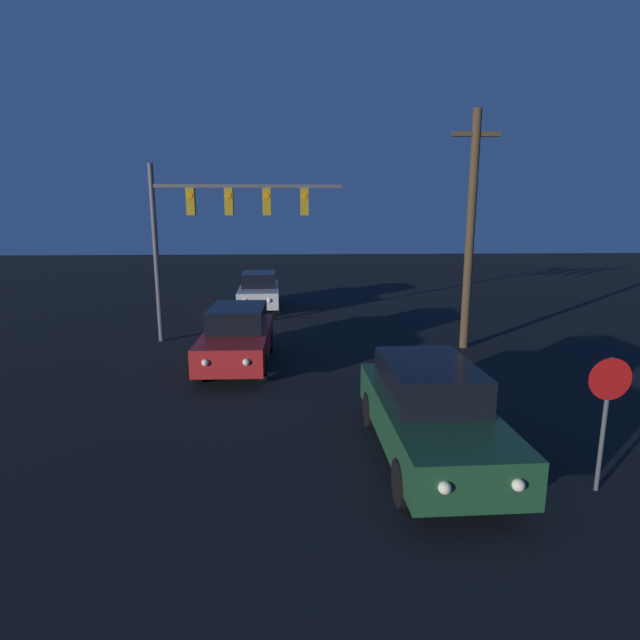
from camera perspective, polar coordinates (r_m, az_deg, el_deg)
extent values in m
cube|color=#1E4728|center=(9.34, 12.50, -11.10)|extent=(1.89, 4.75, 0.73)
cube|color=black|center=(9.31, 12.28, -6.65)|extent=(1.58, 2.38, 0.64)
cylinder|color=black|center=(8.54, 20.89, -16.61)|extent=(0.21, 0.72, 0.72)
cylinder|color=black|center=(8.02, 9.40, -17.88)|extent=(0.21, 0.72, 0.72)
cylinder|color=black|center=(11.01, 14.50, -9.67)|extent=(0.21, 0.72, 0.72)
cylinder|color=black|center=(10.61, 5.75, -10.16)|extent=(0.21, 0.72, 0.72)
sphere|color=#F9EFC6|center=(7.47, 21.73, -17.11)|extent=(0.18, 0.18, 0.18)
sphere|color=#F9EFC6|center=(7.12, 14.07, -18.10)|extent=(0.18, 0.18, 0.18)
cube|color=#B21E1E|center=(14.80, -9.38, -2.45)|extent=(1.89, 4.75, 0.73)
cube|color=black|center=(14.88, -9.36, 0.33)|extent=(1.58, 2.38, 0.64)
cylinder|color=black|center=(13.41, -6.52, -5.49)|extent=(0.21, 0.72, 0.72)
cylinder|color=black|center=(13.64, -13.59, -5.45)|extent=(0.21, 0.72, 0.72)
cylinder|color=black|center=(16.22, -5.77, -2.44)|extent=(0.21, 0.72, 0.72)
cylinder|color=black|center=(16.41, -11.62, -2.46)|extent=(0.21, 0.72, 0.72)
sphere|color=#F9EFC6|center=(12.43, -8.43, -4.79)|extent=(0.18, 0.18, 0.18)
sphere|color=#F9EFC6|center=(12.58, -12.98, -4.77)|extent=(0.18, 0.18, 0.18)
cube|color=beige|center=(23.85, -6.96, 2.97)|extent=(1.99, 4.79, 0.73)
cube|color=black|center=(23.99, -6.99, 4.67)|extent=(1.63, 2.41, 0.64)
cylinder|color=black|center=(22.45, -4.92, 1.52)|extent=(0.23, 0.73, 0.72)
cylinder|color=black|center=(22.51, -9.19, 1.44)|extent=(0.23, 0.73, 0.72)
cylinder|color=black|center=(25.34, -4.95, 2.68)|extent=(0.23, 0.73, 0.72)
cylinder|color=black|center=(25.39, -8.73, 2.61)|extent=(0.23, 0.73, 0.72)
sphere|color=#F9EFC6|center=(21.47, -5.83, 2.23)|extent=(0.18, 0.18, 0.18)
sphere|color=#F9EFC6|center=(21.51, -8.50, 2.18)|extent=(0.18, 0.18, 0.18)
cylinder|color=#4C4C51|center=(18.10, -18.23, 7.05)|extent=(0.18, 0.18, 6.04)
cube|color=#4C4C51|center=(17.53, -8.29, 14.89)|extent=(6.37, 0.12, 0.12)
cube|color=#A57F14|center=(17.77, -14.54, 12.96)|extent=(0.28, 0.28, 0.90)
cylinder|color=orange|center=(17.63, -14.67, 13.62)|extent=(0.20, 0.02, 0.20)
cube|color=#A57F14|center=(17.57, -10.36, 13.15)|extent=(0.28, 0.28, 0.90)
cylinder|color=orange|center=(17.43, -10.45, 13.83)|extent=(0.20, 0.02, 0.20)
cube|color=#A57F14|center=(17.46, -6.10, 13.28)|extent=(0.28, 0.28, 0.90)
cylinder|color=orange|center=(17.32, -6.14, 13.97)|extent=(0.20, 0.02, 0.20)
cube|color=#A57F14|center=(17.44, -1.80, 13.34)|extent=(0.28, 0.28, 0.90)
cylinder|color=orange|center=(17.30, -1.79, 14.03)|extent=(0.20, 0.02, 0.20)
cylinder|color=#4C4C51|center=(9.11, 29.68, -10.45)|extent=(0.07, 0.07, 2.21)
cylinder|color=red|center=(8.86, 30.25, -5.86)|extent=(0.67, 0.03, 0.67)
cylinder|color=#4C3823|center=(17.00, 16.79, 9.47)|extent=(0.28, 0.28, 7.58)
cube|color=#4C3823|center=(17.18, 17.42, 19.61)|extent=(1.50, 0.14, 0.14)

